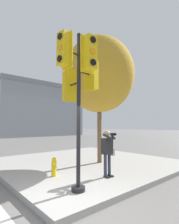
{
  "coord_description": "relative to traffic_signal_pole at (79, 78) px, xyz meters",
  "views": [
    {
      "loc": [
        -2.23,
        -3.49,
        1.94
      ],
      "look_at": [
        1.66,
        0.99,
        2.42
      ],
      "focal_mm": 28.0,
      "sensor_mm": 36.0,
      "label": 1
    }
  ],
  "objects": [
    {
      "name": "street_tree",
      "position": [
        3.07,
        2.32,
        1.21
      ],
      "size": [
        3.49,
        3.49,
        6.28
      ],
      "color": "brown",
      "rests_on": "sidewalk_corner"
    },
    {
      "name": "person_photographer",
      "position": [
        1.62,
        0.41,
        -2.18
      ],
      "size": [
        0.58,
        0.54,
        1.61
      ],
      "color": "black",
      "rests_on": "sidewalk_corner"
    },
    {
      "name": "traffic_signal_pole",
      "position": [
        0.0,
        0.0,
        0.0
      ],
      "size": [
        1.44,
        1.44,
        4.48
      ],
      "color": "black",
      "rests_on": "sidewalk_corner"
    },
    {
      "name": "ground_plane",
      "position": [
        -0.74,
        -0.4,
        -3.31
      ],
      "size": [
        160.0,
        160.0,
        0.0
      ],
      "primitive_type": "plane",
      "color": "slate"
    },
    {
      "name": "building_right",
      "position": [
        12.42,
        29.89,
        1.85
      ],
      "size": [
        16.64,
        8.69,
        10.3
      ],
      "color": "gray",
      "rests_on": "ground_plane"
    },
    {
      "name": "fire_hydrant",
      "position": [
        0.21,
        1.69,
        -2.81
      ],
      "size": [
        0.17,
        0.23,
        0.66
      ],
      "color": "yellow",
      "rests_on": "sidewalk_corner"
    },
    {
      "name": "sidewalk_corner",
      "position": [
        2.76,
        3.1,
        -3.23
      ],
      "size": [
        8.0,
        8.0,
        0.17
      ],
      "color": "#9E9B96",
      "rests_on": "ground_plane"
    }
  ]
}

